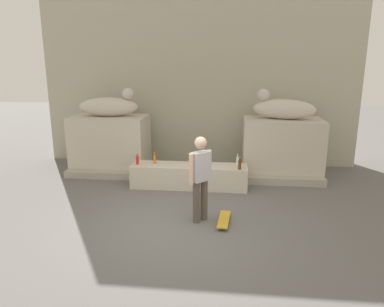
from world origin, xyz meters
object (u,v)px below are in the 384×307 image
(statue_reclining_left, at_px, (110,106))
(skater, at_px, (200,175))
(skateboard, at_px, (224,220))
(bottle_orange, at_px, (155,159))
(bottle_brown, at_px, (240,164))
(bottle_clear, at_px, (238,161))
(statue_reclining_right, at_px, (283,108))
(bottle_red, at_px, (137,160))

(statue_reclining_left, relative_size, skater, 0.99)
(skateboard, bearing_deg, bottle_orange, -134.45)
(bottle_brown, bearing_deg, skateboard, -100.31)
(skater, distance_m, bottle_clear, 2.20)
(skateboard, bearing_deg, bottle_clear, 176.85)
(skateboard, height_order, bottle_brown, bottle_brown)
(skater, relative_size, bottle_orange, 5.92)
(skateboard, xyz_separation_m, bottle_brown, (0.32, 1.74, 0.62))
(statue_reclining_right, relative_size, skater, 1.01)
(bottle_clear, distance_m, bottle_brown, 0.38)
(statue_reclining_left, xyz_separation_m, bottle_orange, (1.46, -1.14, -1.16))
(skateboard, height_order, bottle_clear, bottle_clear)
(skater, xyz_separation_m, bottle_clear, (0.74, 2.06, -0.25))
(statue_reclining_left, height_order, skater, statue_reclining_left)
(statue_reclining_left, relative_size, skateboard, 2.03)
(statue_reclining_right, distance_m, bottle_red, 3.98)
(skateboard, height_order, bottle_orange, bottle_orange)
(bottle_red, bearing_deg, statue_reclining_right, 19.19)
(statue_reclining_left, bearing_deg, bottle_brown, -27.75)
(skateboard, relative_size, bottle_orange, 2.88)
(skateboard, relative_size, bottle_brown, 2.79)
(bottle_clear, bearing_deg, bottle_orange, -177.04)
(statue_reclining_left, xyz_separation_m, skater, (2.76, -3.09, -0.91))
(bottle_red, distance_m, bottle_clear, 2.45)
(bottle_brown, bearing_deg, statue_reclining_right, 52.01)
(statue_reclining_right, height_order, bottle_brown, statue_reclining_right)
(statue_reclining_left, height_order, bottle_brown, statue_reclining_left)
(statue_reclining_left, height_order, bottle_clear, statue_reclining_left)
(bottle_red, xyz_separation_m, bottle_brown, (2.49, -0.16, 0.01))
(skateboard, relative_size, bottle_clear, 3.00)
(bottle_red, bearing_deg, bottle_orange, 14.51)
(bottle_red, xyz_separation_m, bottle_orange, (0.41, 0.11, 0.00))
(bottle_orange, height_order, bottle_brown, bottle_brown)
(bottle_red, height_order, bottle_brown, bottle_brown)
(statue_reclining_left, bearing_deg, skater, -54.34)
(statue_reclining_right, distance_m, skateboard, 3.88)
(bottle_red, relative_size, bottle_orange, 0.98)
(statue_reclining_left, bearing_deg, statue_reclining_right, -5.99)
(statue_reclining_right, bearing_deg, bottle_orange, 31.76)
(statue_reclining_left, xyz_separation_m, skateboard, (3.22, -3.14, -1.77))
(statue_reclining_right, height_order, skater, statue_reclining_right)
(statue_reclining_right, distance_m, skater, 3.74)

